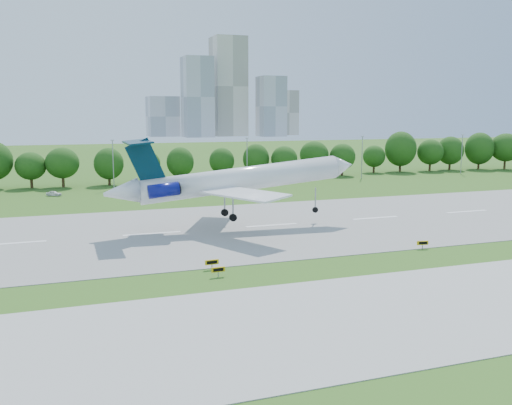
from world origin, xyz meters
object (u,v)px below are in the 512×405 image
Objects in this scene: taxi_sign_left at (218,270)px; service_vehicle_a at (130,188)px; service_vehicle_b at (54,193)px; airliner at (229,180)px.

service_vehicle_a is at bearing 87.17° from taxi_sign_left.
taxi_sign_left is at bearing 158.43° from service_vehicle_a.
taxi_sign_left is 77.13m from service_vehicle_b.
airliner is 56.33m from service_vehicle_b.
service_vehicle_b reaches higher than taxi_sign_left.
airliner is 25.66× the size of taxi_sign_left.
service_vehicle_a is at bearing -48.96° from service_vehicle_b.
taxi_sign_left is 0.50× the size of service_vehicle_a.
taxi_sign_left is 0.48× the size of service_vehicle_b.
airliner is 12.95× the size of service_vehicle_a.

